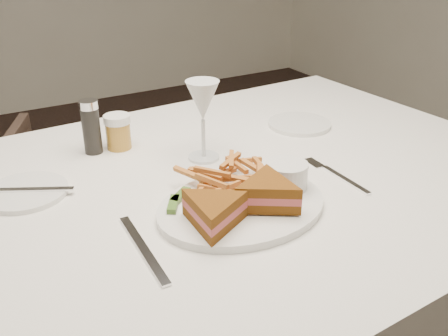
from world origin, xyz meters
name	(u,v)px	position (x,y,z in m)	size (l,w,h in m)	color
table	(213,322)	(0.07, -0.39, 0.38)	(1.41, 0.94, 0.75)	white
chair_far	(87,187)	(0.05, 0.58, 0.29)	(0.57, 0.53, 0.59)	#4B382E
table_setting	(218,173)	(0.07, -0.43, 0.79)	(0.84, 0.58, 0.18)	white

